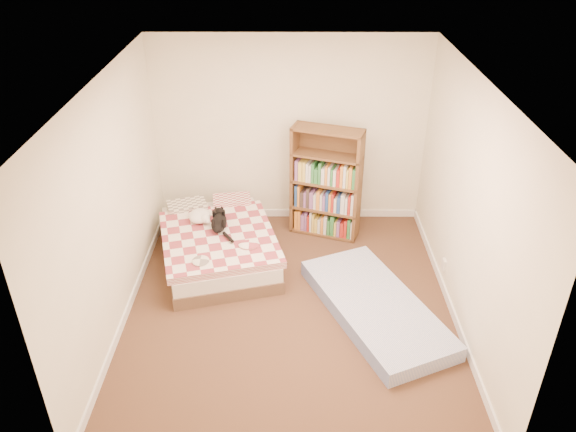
{
  "coord_description": "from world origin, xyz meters",
  "views": [
    {
      "loc": [
        0.01,
        -4.78,
        3.95
      ],
      "look_at": [
        -0.02,
        0.3,
        0.99
      ],
      "focal_mm": 35.0,
      "sensor_mm": 36.0,
      "label": 1
    }
  ],
  "objects_px": {
    "white_dog": "(200,216)",
    "floor_mattress": "(375,307)",
    "bookshelf": "(325,195)",
    "black_cat": "(220,221)",
    "bed": "(218,243)"
  },
  "relations": [
    {
      "from": "floor_mattress",
      "to": "black_cat",
      "type": "distance_m",
      "value": 2.12
    },
    {
      "from": "bed",
      "to": "bookshelf",
      "type": "bearing_deg",
      "value": 10.81
    },
    {
      "from": "bookshelf",
      "to": "black_cat",
      "type": "bearing_deg",
      "value": -136.76
    },
    {
      "from": "white_dog",
      "to": "floor_mattress",
      "type": "bearing_deg",
      "value": -29.32
    },
    {
      "from": "bed",
      "to": "bookshelf",
      "type": "xyz_separation_m",
      "value": [
        1.33,
        0.63,
        0.33
      ]
    },
    {
      "from": "white_dog",
      "to": "bookshelf",
      "type": "bearing_deg",
      "value": 18.61
    },
    {
      "from": "floor_mattress",
      "to": "black_cat",
      "type": "xyz_separation_m",
      "value": [
        -1.77,
        1.1,
        0.41
      ]
    },
    {
      "from": "bed",
      "to": "white_dog",
      "type": "relative_size",
      "value": 6.59
    },
    {
      "from": "black_cat",
      "to": "white_dog",
      "type": "height_order",
      "value": "black_cat"
    },
    {
      "from": "black_cat",
      "to": "white_dog",
      "type": "distance_m",
      "value": 0.27
    },
    {
      "from": "floor_mattress",
      "to": "white_dog",
      "type": "distance_m",
      "value": 2.39
    },
    {
      "from": "black_cat",
      "to": "floor_mattress",
      "type": "bearing_deg",
      "value": -38.0
    },
    {
      "from": "bookshelf",
      "to": "floor_mattress",
      "type": "distance_m",
      "value": 1.81
    },
    {
      "from": "bed",
      "to": "floor_mattress",
      "type": "xyz_separation_m",
      "value": [
        1.79,
        -1.05,
        -0.13
      ]
    },
    {
      "from": "bookshelf",
      "to": "floor_mattress",
      "type": "bearing_deg",
      "value": -55.54
    }
  ]
}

